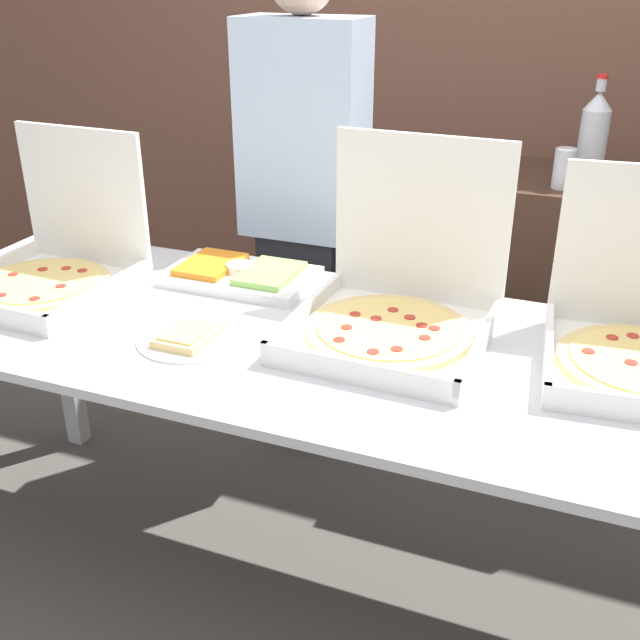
% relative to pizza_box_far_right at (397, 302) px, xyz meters
% --- Properties ---
extents(ground_plane, '(16.00, 16.00, 0.00)m').
position_rel_pizza_box_far_right_xyz_m(ground_plane, '(-0.16, -0.10, -0.91)').
color(ground_plane, '#514C47').
extents(brick_wall_behind, '(10.00, 0.06, 2.80)m').
position_rel_pizza_box_far_right_xyz_m(brick_wall_behind, '(-0.16, 1.60, 0.49)').
color(brick_wall_behind, brown).
rests_on(brick_wall_behind, ground_plane).
extents(buffet_table, '(2.39, 0.84, 0.83)m').
position_rel_pizza_box_far_right_xyz_m(buffet_table, '(-0.16, -0.10, -0.17)').
color(buffet_table, silver).
rests_on(buffet_table, ground_plane).
extents(pizza_box_far_right, '(0.47, 0.49, 0.46)m').
position_rel_pizza_box_far_right_xyz_m(pizza_box_far_right, '(0.00, 0.00, 0.00)').
color(pizza_box_far_right, white).
rests_on(pizza_box_far_right, buffet_table).
extents(pizza_box_near_right, '(0.44, 0.46, 0.42)m').
position_rel_pizza_box_far_right_xyz_m(pizza_box_near_right, '(-0.98, -0.08, -0.01)').
color(pizza_box_near_right, white).
rests_on(pizza_box_near_right, buffet_table).
extents(paper_plate_front_right, '(0.26, 0.26, 0.03)m').
position_rel_pizza_box_far_right_xyz_m(paper_plate_front_right, '(-0.46, -0.23, -0.07)').
color(paper_plate_front_right, white).
rests_on(paper_plate_front_right, buffet_table).
extents(veggie_tray, '(0.42, 0.26, 0.05)m').
position_rel_pizza_box_far_right_xyz_m(veggie_tray, '(-0.51, 0.15, -0.06)').
color(veggie_tray, white).
rests_on(veggie_tray, buffet_table).
extents(sideboard_podium, '(0.58, 0.50, 1.03)m').
position_rel_pizza_box_far_right_xyz_m(sideboard_podium, '(0.42, 0.90, -0.39)').
color(sideboard_podium, '#382319').
rests_on(sideboard_podium, ground_plane).
extents(soda_bottle, '(0.09, 0.09, 0.33)m').
position_rel_pizza_box_far_right_xyz_m(soda_bottle, '(0.37, 0.90, 0.27)').
color(soda_bottle, '#B7BCC1').
rests_on(soda_bottle, sideboard_podium).
extents(soda_can_silver, '(0.07, 0.07, 0.12)m').
position_rel_pizza_box_far_right_xyz_m(soda_can_silver, '(0.30, 0.76, 0.19)').
color(soda_can_silver, silver).
rests_on(soda_can_silver, sideboard_podium).
extents(person_guest_cap, '(0.40, 0.22, 1.72)m').
position_rel_pizza_box_far_right_xyz_m(person_guest_cap, '(-0.51, 0.63, -0.01)').
color(person_guest_cap, black).
rests_on(person_guest_cap, ground_plane).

